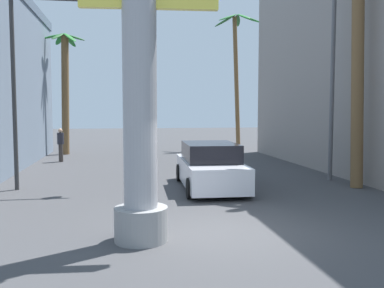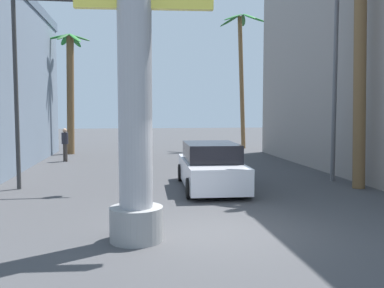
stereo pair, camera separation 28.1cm
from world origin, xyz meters
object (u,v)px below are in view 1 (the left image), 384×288
Objects in this scene: palm_tree_far_left at (65,84)px; pedestrian_far_left at (61,142)px; traffic_light_mast at (57,56)px; street_lamp at (325,60)px; neon_sign_pole at (139,9)px; palm_tree_far_right at (237,63)px; palm_tree_near_right at (358,27)px; car_lead at (210,167)px.

palm_tree_far_left is 4.21× the size of pedestrian_far_left.
street_lamp is at bearing 0.91° from traffic_light_mast.
palm_tree_far_left is at bearing 96.04° from traffic_light_mast.
palm_tree_far_right is at bearing 69.75° from neon_sign_pole.
street_lamp reaches higher than pedestrian_far_left.
traffic_light_mast is (-9.60, -0.15, -0.07)m from street_lamp.
palm_tree_near_right reaches higher than street_lamp.
palm_tree_near_right is (11.29, -12.96, 1.26)m from palm_tree_far_left.
traffic_light_mast is 0.88× the size of palm_tree_far_left.
neon_sign_pole is 21.64m from palm_tree_far_right.
palm_tree_far_left reaches higher than traffic_light_mast.
car_lead is 2.72× the size of pedestrian_far_left.
palm_tree_far_right is 13.51m from pedestrian_far_left.
street_lamp is 1.79m from palm_tree_near_right.
palm_tree_far_right is at bearing 88.52° from street_lamp.
palm_tree_far_left is 0.77× the size of palm_tree_near_right.
car_lead is (5.05, -0.80, -3.73)m from traffic_light_mast.
neon_sign_pole is at bearing -68.62° from traffic_light_mast.
neon_sign_pole reaches higher than palm_tree_near_right.
street_lamp is 6.00m from car_lead.
neon_sign_pole is 5.68× the size of pedestrian_far_left.
traffic_light_mast reaches higher than pedestrian_far_left.
neon_sign_pole is 1.06× the size of palm_tree_far_right.
street_lamp is at bearing 107.52° from palm_tree_near_right.
palm_tree_far_left is 0.79× the size of palm_tree_far_right.
palm_tree_far_left is (-6.29, 12.46, 3.48)m from car_lead.
neon_sign_pole is 7.25m from car_lead.
street_lamp is 13.57m from pedestrian_far_left.
palm_tree_far_right is (9.95, 13.95, 1.45)m from traffic_light_mast.
pedestrian_far_left is (-10.99, -6.14, -4.90)m from palm_tree_far_right.
palm_tree_far_right is at bearing 29.19° from pedestrian_far_left.
neon_sign_pole is 6.79m from traffic_light_mast.
palm_tree_far_right is (7.48, 20.27, 1.26)m from neon_sign_pole.
palm_tree_far_left is at bearing 133.27° from street_lamp.
palm_tree_near_right is at bearing -72.48° from street_lamp.
car_lead is 6.91m from palm_tree_near_right.
palm_tree_near_right is at bearing -7.35° from traffic_light_mast.
car_lead is at bearing -8.99° from traffic_light_mast.
palm_tree_near_right is at bearing -89.62° from palm_tree_far_right.
palm_tree_near_right reaches higher than palm_tree_far_left.
neon_sign_pole is 1.29× the size of street_lamp.
palm_tree_far_left is 5.02m from pedestrian_far_left.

